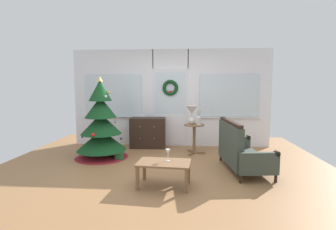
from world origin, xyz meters
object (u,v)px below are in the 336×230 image
side_table (194,133)px  coffee_table (164,165)px  table_lamp (192,112)px  christmas_tree (101,128)px  gift_box (119,156)px  wine_glass (168,152)px  flower_vase (199,120)px  dresser_cabinet (148,133)px  settee_sofa (240,151)px

side_table → coffee_table: side_table is taller
table_lamp → christmas_tree: bearing=-165.1°
side_table → coffee_table: size_ratio=0.79×
side_table → gift_box: 1.81m
gift_box → wine_glass: bearing=-49.2°
table_lamp → coffee_table: size_ratio=0.50×
side_table → flower_vase: flower_vase is taller
christmas_tree → flower_vase: 2.23m
side_table → coffee_table: (-0.53, -2.06, -0.15)m
christmas_tree → dresser_cabinet: 1.38m
table_lamp → flower_vase: 0.25m
christmas_tree → table_lamp: (2.02, 0.54, 0.31)m
dresser_cabinet → wine_glass: dresser_cabinet is taller
dresser_cabinet → side_table: bearing=-23.7°
settee_sofa → flower_vase: (-0.74, 1.11, 0.44)m
christmas_tree → settee_sofa: 3.01m
dresser_cabinet → coffee_table: bearing=-75.8°
flower_vase → wine_glass: (-0.57, -1.95, -0.27)m
christmas_tree → gift_box: bearing=-19.2°
christmas_tree → gift_box: size_ratio=11.21×
side_table → wine_glass: 2.06m
flower_vase → gift_box: (-1.74, -0.59, -0.73)m
christmas_tree → side_table: 2.14m
settee_sofa → flower_vase: bearing=123.4°
table_lamp → gift_box: size_ratio=2.71×
table_lamp → gift_box: table_lamp is taller
flower_vase → coffee_table: 2.15m
gift_box → table_lamp: bearing=23.6°
side_table → gift_box: size_ratio=4.29×
settee_sofa → side_table: settee_sofa is taller
dresser_cabinet → coffee_table: 2.66m
dresser_cabinet → wine_glass: size_ratio=4.70×
side_table → christmas_tree: bearing=-166.6°
settee_sofa → flower_vase: 1.41m
dresser_cabinet → christmas_tree: bearing=-131.3°
flower_vase → coffee_table: size_ratio=0.40×
christmas_tree → side_table: (2.08, 0.50, -0.18)m
table_lamp → flower_vase: table_lamp is taller
dresser_cabinet → gift_box: (-0.45, -1.17, -0.31)m
christmas_tree → gift_box: 0.75m
dresser_cabinet → table_lamp: table_lamp is taller
gift_box → coffee_table: bearing=-51.9°
dresser_cabinet → gift_box: bearing=-111.2°
settee_sofa → gift_box: settee_sofa is taller
side_table → coffee_table: bearing=-104.5°
christmas_tree → dresser_cabinet: bearing=48.7°
christmas_tree → flower_vase: (2.18, 0.44, 0.14)m
christmas_tree → table_lamp: size_ratio=4.13×
settee_sofa → side_table: bearing=125.4°
settee_sofa → coffee_table: (-1.37, -0.89, -0.04)m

